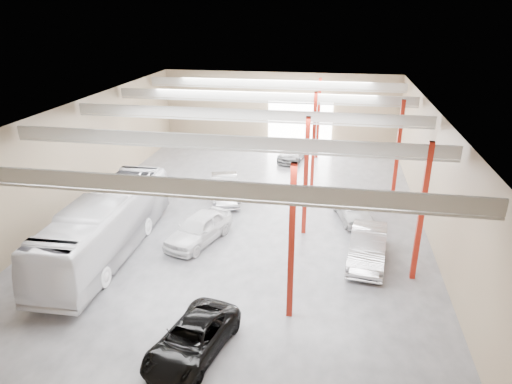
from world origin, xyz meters
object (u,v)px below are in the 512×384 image
(car_row_a, at_px, (199,228))
(car_row_c, at_px, (293,152))
(car_row_b, at_px, (225,188))
(coach_bus, at_px, (106,225))
(car_right_far, at_px, (352,208))
(black_sedan, at_px, (192,339))
(car_right_near, at_px, (368,247))

(car_row_a, bearing_deg, car_row_c, 95.18)
(car_row_b, bearing_deg, car_row_c, 52.56)
(coach_bus, xyz_separation_m, car_right_far, (13.14, 6.70, -0.92))
(black_sedan, height_order, car_right_far, car_right_far)
(car_row_a, distance_m, car_right_near, 9.36)
(black_sedan, distance_m, car_row_b, 15.34)
(car_right_far, bearing_deg, car_right_near, -97.68)
(coach_bus, distance_m, car_right_near, 13.93)
(coach_bus, height_order, car_row_c, coach_bus)
(car_row_a, bearing_deg, car_right_far, 46.54)
(black_sedan, distance_m, car_right_far, 14.88)
(car_row_a, relative_size, car_row_c, 1.03)
(car_row_b, height_order, car_right_near, car_right_near)
(car_row_a, relative_size, car_right_far, 1.10)
(coach_bus, height_order, car_right_far, coach_bus)
(black_sedan, height_order, car_row_c, car_row_c)
(car_right_near, bearing_deg, car_row_c, 114.69)
(black_sedan, xyz_separation_m, car_right_far, (6.29, 13.48, 0.09))
(car_row_b, bearing_deg, black_sedan, -97.53)
(car_row_b, height_order, car_right_far, car_row_b)
(car_row_b, bearing_deg, car_right_far, -27.34)
(coach_bus, bearing_deg, car_row_b, 60.54)
(car_row_a, bearing_deg, car_row_b, 108.35)
(black_sedan, distance_m, car_row_c, 25.04)
(coach_bus, distance_m, car_row_c, 20.03)
(car_row_b, bearing_deg, car_row_a, -106.43)
(car_row_a, xyz_separation_m, car_row_c, (3.78, 16.16, -0.14))
(coach_bus, bearing_deg, car_right_far, 25.71)
(black_sedan, xyz_separation_m, car_row_b, (-2.37, 15.15, 0.17))
(car_row_a, distance_m, car_row_c, 16.60)
(car_row_a, height_order, car_row_c, car_row_a)
(car_row_a, height_order, car_right_near, car_right_near)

